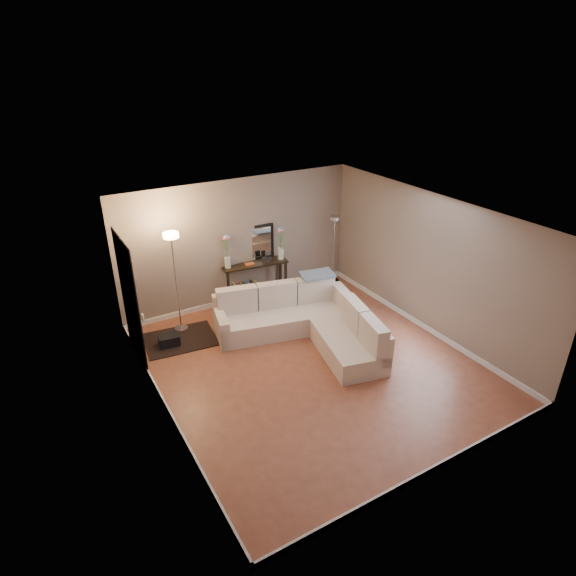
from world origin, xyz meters
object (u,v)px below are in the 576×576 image
sectional_sofa (305,321)px  floor_lamp_lit (174,263)px  console_table (251,280)px  floor_lamp_unlit (334,238)px

sectional_sofa → floor_lamp_lit: bearing=143.7°
console_table → floor_lamp_unlit: floor_lamp_unlit is taller
floor_lamp_unlit → floor_lamp_lit: bearing=-178.3°
sectional_sofa → floor_lamp_unlit: 2.40m
sectional_sofa → floor_lamp_lit: floor_lamp_lit is taller
console_table → floor_lamp_unlit: (1.87, -0.29, 0.68)m
sectional_sofa → floor_lamp_unlit: size_ratio=1.77×
floor_lamp_lit → floor_lamp_unlit: 3.59m
console_table → floor_lamp_lit: bearing=-166.9°
console_table → floor_lamp_lit: floor_lamp_lit is taller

